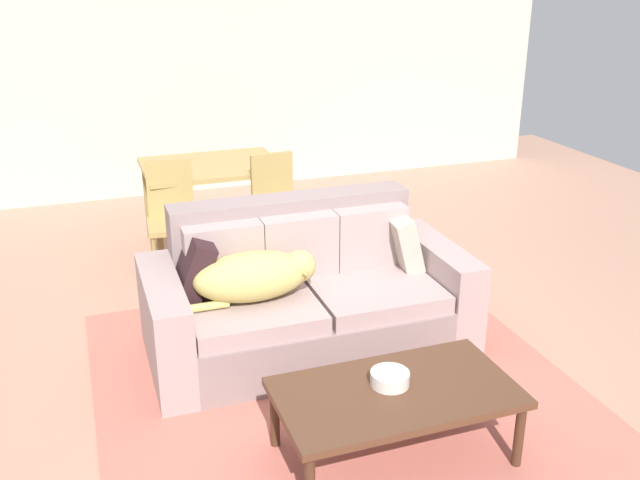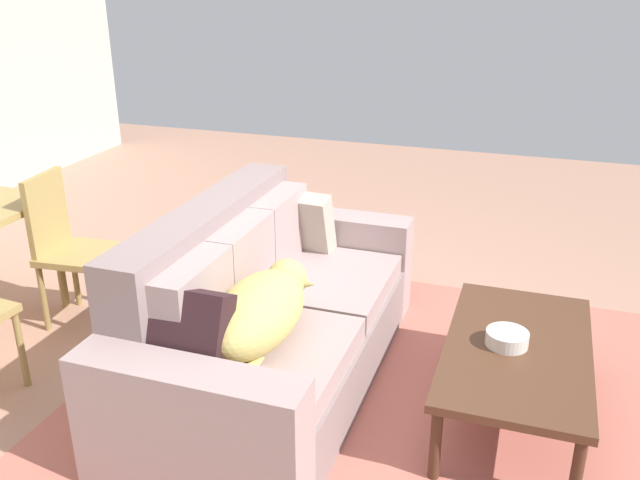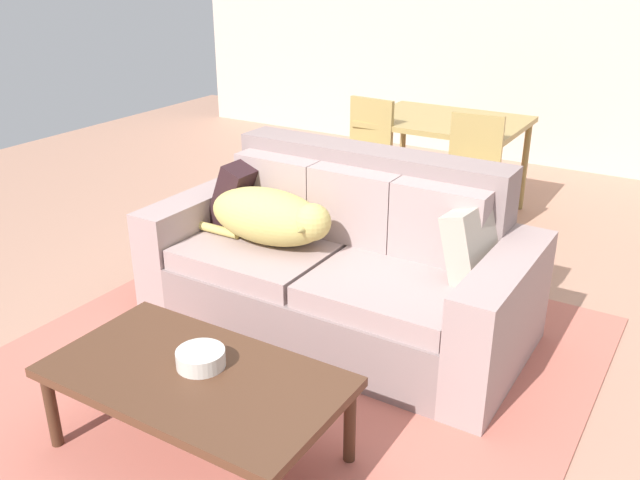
% 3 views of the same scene
% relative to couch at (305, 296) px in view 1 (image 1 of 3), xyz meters
% --- Properties ---
extents(ground_plane, '(10.00, 10.00, 0.00)m').
position_rel_couch_xyz_m(ground_plane, '(0.12, -0.27, -0.35)').
color(ground_plane, tan).
extents(back_partition, '(8.00, 0.12, 2.70)m').
position_rel_couch_xyz_m(back_partition, '(0.12, 3.73, 1.00)').
color(back_partition, beige).
rests_on(back_partition, ground).
extents(area_rug, '(2.79, 3.22, 0.01)m').
position_rel_couch_xyz_m(area_rug, '(-0.00, -0.74, -0.34)').
color(area_rug, '#C06757').
rests_on(area_rug, ground).
extents(couch, '(2.06, 1.00, 0.94)m').
position_rel_couch_xyz_m(couch, '(0.00, 0.00, 0.00)').
color(couch, gray).
rests_on(couch, ground).
extents(dog_on_left_cushion, '(0.88, 0.36, 0.30)m').
position_rel_couch_xyz_m(dog_on_left_cushion, '(-0.36, -0.14, 0.26)').
color(dog_on_left_cushion, tan).
rests_on(dog_on_left_cushion, couch).
extents(throw_pillow_by_left_arm, '(0.28, 0.39, 0.41)m').
position_rel_couch_xyz_m(throw_pillow_by_left_arm, '(-0.71, 0.06, 0.29)').
color(throw_pillow_by_left_arm, '#2E1A1D').
rests_on(throw_pillow_by_left_arm, couch).
extents(throw_pillow_by_right_arm, '(0.25, 0.39, 0.39)m').
position_rel_couch_xyz_m(throw_pillow_by_right_arm, '(0.71, 0.05, 0.28)').
color(throw_pillow_by_right_arm, '#ADA090').
rests_on(throw_pillow_by_right_arm, couch).
extents(coffee_table, '(1.20, 0.66, 0.40)m').
position_rel_couch_xyz_m(coffee_table, '(0.05, -1.26, 0.02)').
color(coffee_table, '#523120').
rests_on(coffee_table, ground).
extents(bowl_on_coffee_table, '(0.20, 0.20, 0.07)m').
position_rel_couch_xyz_m(bowl_on_coffee_table, '(0.04, -1.21, 0.09)').
color(bowl_on_coffee_table, silver).
rests_on(bowl_on_coffee_table, coffee_table).
extents(dining_table, '(1.16, 0.89, 0.75)m').
position_rel_couch_xyz_m(dining_table, '(-0.20, 1.95, 0.33)').
color(dining_table, '#A78C4E').
rests_on(dining_table, ground).
extents(dining_chair_near_left, '(0.43, 0.43, 0.94)m').
position_rel_couch_xyz_m(dining_chair_near_left, '(-0.63, 1.42, 0.18)').
color(dining_chair_near_left, '#A78C4E').
rests_on(dining_chair_near_left, ground).
extents(dining_chair_near_right, '(0.44, 0.44, 0.93)m').
position_rel_couch_xyz_m(dining_chair_near_right, '(0.22, 1.37, 0.17)').
color(dining_chair_near_right, '#A78C4E').
rests_on(dining_chair_near_right, ground).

